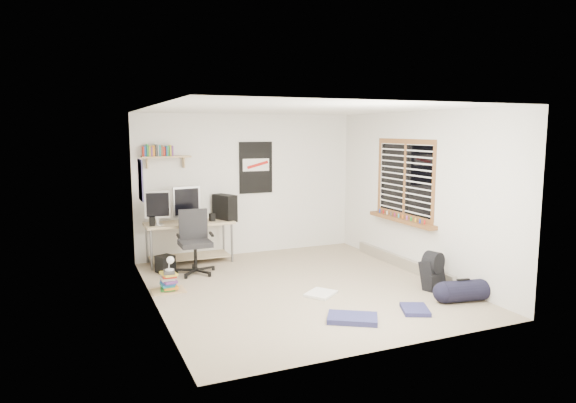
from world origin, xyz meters
name	(u,v)px	position (x,y,z in m)	size (l,w,h in m)	color
floor	(300,288)	(0.00, 0.00, -0.01)	(4.00, 4.50, 0.01)	gray
ceiling	(300,109)	(0.00, 0.00, 2.50)	(4.00, 4.50, 0.01)	white
back_wall	(248,185)	(0.00, 2.25, 1.25)	(4.00, 0.01, 2.50)	silver
left_wall	(152,209)	(-2.00, 0.00, 1.25)	(0.01, 4.50, 2.50)	silver
right_wall	(418,193)	(2.00, 0.00, 1.25)	(0.01, 4.50, 2.50)	silver
desk	(189,241)	(-1.13, 2.00, 0.36)	(1.45, 0.63, 0.66)	#CEB38F
monitor_left	(157,214)	(-1.66, 1.89, 0.88)	(0.39, 0.10, 0.43)	#B2B2B7
monitor_right	(187,211)	(-1.19, 1.85, 0.91)	(0.44, 0.11, 0.49)	#AEAFB3
pc_tower	(225,208)	(-0.50, 2.00, 0.89)	(0.21, 0.44, 0.46)	black
keyboard	(185,226)	(-1.25, 1.74, 0.67)	(0.42, 0.15, 0.02)	black
speaker_left	(152,222)	(-1.75, 1.86, 0.75)	(0.09, 0.09, 0.18)	black
speaker_right	(212,218)	(-0.76, 1.90, 0.75)	(0.08, 0.08, 0.17)	black
office_chair	(195,243)	(-1.19, 1.29, 0.49)	(0.65, 0.65, 0.99)	#242427
wall_shelf	(166,157)	(-1.45, 2.14, 1.78)	(0.80, 0.22, 0.24)	tan
poster_back_wall	(256,168)	(0.15, 2.23, 1.55)	(0.62, 0.03, 0.92)	black
poster_left_wall	(141,180)	(-1.99, 1.20, 1.50)	(0.02, 0.42, 0.60)	navy
window	(404,179)	(1.95, 0.30, 1.45)	(0.10, 1.50, 1.26)	brown
baseboard_heater	(402,262)	(1.96, 0.30, 0.09)	(0.08, 2.50, 0.18)	#B7B2A8
backpack	(433,275)	(1.68, -0.81, 0.20)	(0.32, 0.26, 0.43)	black
duffel_bag	(463,291)	(1.70, -1.39, 0.14)	(0.28, 0.28, 0.55)	black
tshirt	(321,294)	(0.12, -0.43, 0.02)	(0.40, 0.34, 0.04)	silver
jeans_a	(352,318)	(0.03, -1.42, 0.03)	(0.58, 0.37, 0.06)	navy
jeans_b	(415,310)	(0.90, -1.46, 0.03)	(0.41, 0.31, 0.05)	navy
book_stack	(168,281)	(-1.75, 0.56, 0.15)	(0.46, 0.37, 0.31)	brown
desk_lamp	(169,265)	(-1.73, 0.54, 0.38)	(0.11, 0.19, 0.19)	white
subwoofer	(165,264)	(-1.62, 1.51, 0.14)	(0.24, 0.24, 0.27)	black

